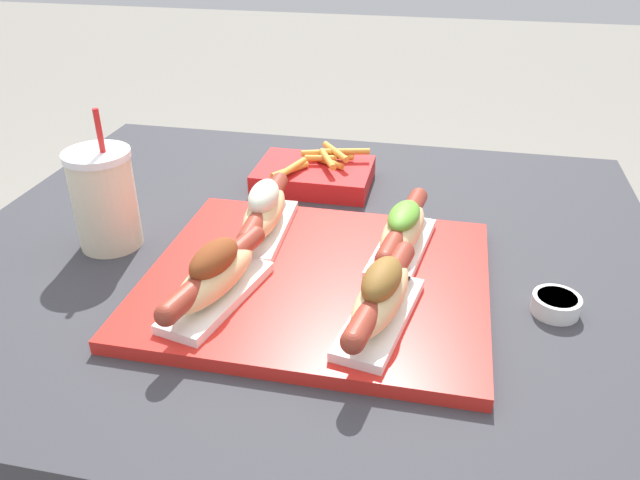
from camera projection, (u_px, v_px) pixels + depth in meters
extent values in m
cube|color=#333338|center=(308.00, 422.00, 1.08)|extent=(1.02, 0.88, 0.71)
cube|color=red|center=(317.00, 280.00, 0.81)|extent=(0.44, 0.37, 0.02)
cube|color=white|center=(218.00, 296.00, 0.75)|extent=(0.10, 0.18, 0.01)
ellipsoid|color=#E5C184|center=(216.00, 276.00, 0.74)|extent=(0.08, 0.16, 0.04)
cylinder|color=maroon|center=(215.00, 271.00, 0.74)|extent=(0.07, 0.19, 0.03)
sphere|color=maroon|center=(166.00, 315.00, 0.66)|extent=(0.03, 0.03, 0.03)
sphere|color=maroon|center=(255.00, 236.00, 0.81)|extent=(0.03, 0.03, 0.03)
ellipsoid|color=brown|center=(214.00, 259.00, 0.73)|extent=(0.06, 0.09, 0.04)
cube|color=white|center=(380.00, 317.00, 0.72)|extent=(0.09, 0.18, 0.01)
ellipsoid|color=#E5C184|center=(381.00, 297.00, 0.70)|extent=(0.08, 0.16, 0.04)
cylinder|color=maroon|center=(381.00, 292.00, 0.70)|extent=(0.06, 0.19, 0.03)
sphere|color=maroon|center=(353.00, 342.00, 0.62)|extent=(0.03, 0.03, 0.03)
sphere|color=maroon|center=(404.00, 252.00, 0.78)|extent=(0.03, 0.03, 0.03)
ellipsoid|color=brown|center=(382.00, 279.00, 0.69)|extent=(0.05, 0.09, 0.04)
cube|color=white|center=(265.00, 230.00, 0.90)|extent=(0.07, 0.18, 0.01)
ellipsoid|color=#E5C184|center=(264.00, 212.00, 0.89)|extent=(0.05, 0.16, 0.04)
cylinder|color=maroon|center=(264.00, 208.00, 0.88)|extent=(0.03, 0.19, 0.03)
sphere|color=maroon|center=(246.00, 241.00, 0.80)|extent=(0.03, 0.03, 0.03)
sphere|color=maroon|center=(279.00, 181.00, 0.96)|extent=(0.03, 0.03, 0.03)
ellipsoid|color=silver|center=(264.00, 197.00, 0.87)|extent=(0.04, 0.09, 0.04)
cube|color=white|center=(402.00, 248.00, 0.85)|extent=(0.08, 0.18, 0.01)
ellipsoid|color=#E5C184|center=(403.00, 230.00, 0.84)|extent=(0.07, 0.16, 0.04)
cylinder|color=maroon|center=(403.00, 225.00, 0.84)|extent=(0.05, 0.19, 0.03)
sphere|color=maroon|center=(385.00, 260.00, 0.76)|extent=(0.03, 0.03, 0.03)
sphere|color=maroon|center=(419.00, 196.00, 0.91)|extent=(0.03, 0.03, 0.03)
ellipsoid|color=#5B992D|center=(404.00, 216.00, 0.83)|extent=(0.05, 0.09, 0.03)
cylinder|color=white|center=(556.00, 305.00, 0.76)|extent=(0.06, 0.06, 0.02)
cylinder|color=red|center=(557.00, 299.00, 0.76)|extent=(0.05, 0.05, 0.01)
cylinder|color=beige|center=(105.00, 203.00, 0.88)|extent=(0.09, 0.09, 0.13)
cylinder|color=white|center=(96.00, 155.00, 0.84)|extent=(0.09, 0.09, 0.01)
cylinder|color=red|center=(99.00, 131.00, 0.82)|extent=(0.01, 0.01, 0.06)
cube|color=red|center=(314.00, 175.00, 1.08)|extent=(0.20, 0.14, 0.03)
cylinder|color=gold|center=(335.00, 155.00, 1.10)|extent=(0.06, 0.02, 0.01)
cylinder|color=gold|center=(327.00, 161.00, 1.08)|extent=(0.07, 0.05, 0.01)
cylinder|color=gold|center=(327.00, 159.00, 1.06)|extent=(0.04, 0.07, 0.01)
cylinder|color=gold|center=(334.00, 152.00, 1.08)|extent=(0.06, 0.07, 0.01)
cylinder|color=gold|center=(321.00, 153.00, 1.09)|extent=(0.07, 0.03, 0.01)
cylinder|color=gold|center=(293.00, 168.00, 1.04)|extent=(0.03, 0.07, 0.01)
cylinder|color=gold|center=(321.00, 158.00, 1.08)|extent=(0.06, 0.02, 0.01)
cylinder|color=gold|center=(345.00, 152.00, 1.09)|extent=(0.09, 0.03, 0.01)
cylinder|color=gold|center=(290.00, 170.00, 1.04)|extent=(0.05, 0.07, 0.01)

